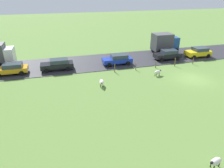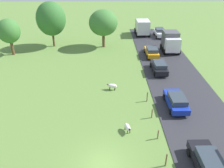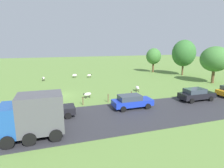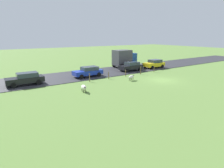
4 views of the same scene
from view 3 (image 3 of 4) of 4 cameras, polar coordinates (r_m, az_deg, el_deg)
name	(u,v)px [view 3 (image 3 of 4)]	position (r m, az deg, el deg)	size (l,w,h in m)	color
ground_plane	(57,96)	(27.66, -16.44, -3.56)	(160.00, 160.00, 0.00)	olive
road_strip	(61,123)	(18.40, -15.25, -11.42)	(8.00, 80.00, 0.06)	#2D2D33
sheep_0	(137,88)	(29.39, 7.67, -1.15)	(1.34, 0.77, 0.81)	white
sheep_1	(75,75)	(41.63, -11.24, 2.59)	(0.87, 1.24, 0.78)	silver
sheep_2	(43,78)	(39.54, -20.07, 1.66)	(1.31, 0.67, 0.80)	silver
sheep_3	(87,94)	(25.73, -7.49, -3.12)	(0.77, 1.24, 0.76)	silver
sheep_4	(89,75)	(41.22, -6.91, 2.63)	(0.67, 1.11, 0.72)	silver
tree_0	(184,53)	(46.66, 20.92, 8.71)	(5.24, 5.24, 8.10)	brown
tree_1	(215,59)	(39.45, 28.72, 6.63)	(5.14, 5.14, 6.79)	brown
tree_2	(154,56)	(49.42, 12.48, 8.19)	(3.71, 3.71, 6.11)	brown
fence_post_0	(25,106)	(22.90, -24.77, -6.11)	(0.12, 0.12, 1.03)	brown
fence_post_1	(55,102)	(22.69, -16.78, -5.32)	(0.12, 0.12, 1.29)	brown
fence_post_2	(83,101)	(22.99, -8.80, -5.07)	(0.12, 0.12, 1.00)	brown
fence_post_3	(108,98)	(23.68, -1.18, -4.31)	(0.12, 0.12, 1.09)	brown
fence_post_4	(131,96)	(24.75, 5.89, -3.51)	(0.12, 0.12, 1.20)	brown
truck_1	(34,115)	(15.83, -22.59, -8.69)	(2.79, 4.52, 3.44)	#1E4C99
car_2	(196,94)	(26.51, 24.11, -2.84)	(2.03, 4.60, 1.58)	black
car_3	(51,110)	(19.66, -17.87, -7.38)	(2.07, 4.34, 1.58)	black
car_4	(132,101)	(21.54, 5.98, -5.18)	(2.09, 4.54, 1.53)	#1933B2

